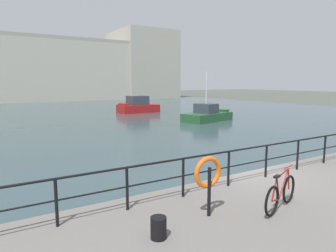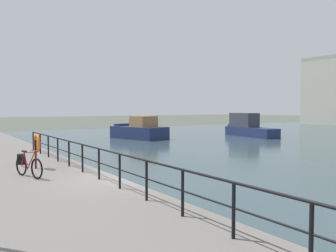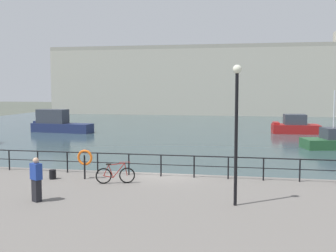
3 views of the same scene
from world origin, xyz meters
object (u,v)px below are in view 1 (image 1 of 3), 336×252
object	(u,v)px
mooring_bollard	(159,228)
life_ring_stand	(208,174)
harbor_building	(54,70)
parked_bicycle	(281,194)
moored_harbor_tender	(207,115)
moored_cabin_cruiser	(138,106)

from	to	relation	value
mooring_bollard	life_ring_stand	size ratio (longest dim) A/B	0.31
harbor_building	parked_bicycle	bearing A→B (deg)	-96.93
parked_bicycle	life_ring_stand	world-z (taller)	life_ring_stand
life_ring_stand	mooring_bollard	bearing A→B (deg)	-167.47
parked_bicycle	mooring_bollard	distance (m)	3.23
harbor_building	mooring_bollard	bearing A→B (deg)	-99.74
moored_harbor_tender	life_ring_stand	world-z (taller)	moored_harbor_tender
parked_bicycle	mooring_bollard	size ratio (longest dim) A/B	3.89
moored_harbor_tender	life_ring_stand	size ratio (longest dim) A/B	4.10
harbor_building	parked_bicycle	size ratio (longest dim) A/B	39.56
harbor_building	life_ring_stand	xyz separation A→B (m)	(-9.65, -64.59, -4.82)
moored_harbor_tender	parked_bicycle	size ratio (longest dim) A/B	3.35
life_ring_stand	harbor_building	bearing A→B (deg)	81.51
parked_bicycle	mooring_bollard	xyz separation A→B (m)	(-3.21, 0.34, -0.17)
harbor_building	moored_harbor_tender	xyz separation A→B (m)	(5.16, -46.27, -5.95)
life_ring_stand	moored_cabin_cruiser	bearing A→B (deg)	66.87
harbor_building	moored_cabin_cruiser	distance (m)	35.30
moored_harbor_tender	parked_bicycle	xyz separation A→B (m)	(-13.09, -18.99, 0.55)
parked_bicycle	life_ring_stand	bearing A→B (deg)	141.75
mooring_bollard	moored_harbor_tender	bearing A→B (deg)	48.85
parked_bicycle	moored_harbor_tender	bearing A→B (deg)	38.56
moored_harbor_tender	mooring_bollard	world-z (taller)	moored_harbor_tender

